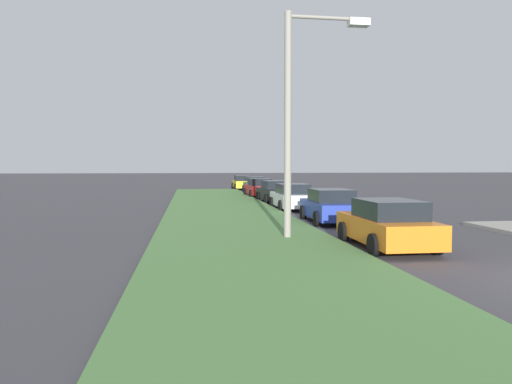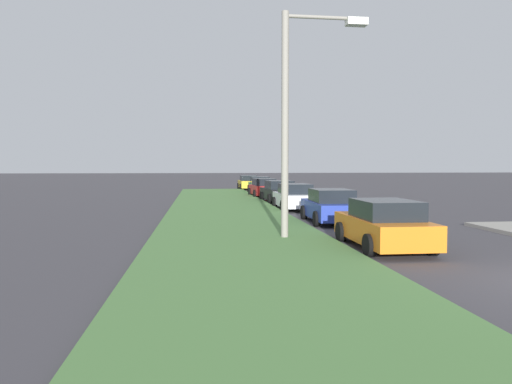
{
  "view_description": "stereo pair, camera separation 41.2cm",
  "coord_description": "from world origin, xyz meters",
  "px_view_note": "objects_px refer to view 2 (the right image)",
  "views": [
    {
      "loc": [
        -8.56,
        8.45,
        2.5
      ],
      "look_at": [
        11.77,
        5.62,
        1.36
      ],
      "focal_mm": 33.54,
      "sensor_mm": 36.0,
      "label": 1
    },
    {
      "loc": [
        -8.61,
        8.05,
        2.5
      ],
      "look_at": [
        11.77,
        5.62,
        1.36
      ],
      "focal_mm": 33.54,
      "sensor_mm": 36.0,
      "label": 2
    }
  ],
  "objects_px": {
    "parked_car_white": "(294,197)",
    "parked_car_green": "(260,185)",
    "parked_car_blue": "(330,206)",
    "parked_car_orange": "(384,225)",
    "streetlight": "(296,108)",
    "parked_car_red": "(264,188)",
    "parked_car_black": "(279,192)",
    "parked_car_yellow": "(248,183)"
  },
  "relations": [
    {
      "from": "parked_car_blue",
      "to": "parked_car_white",
      "type": "xyz_separation_m",
      "value": [
        6.18,
        0.35,
        0.0
      ]
    },
    {
      "from": "parked_car_orange",
      "to": "parked_car_white",
      "type": "bearing_deg",
      "value": 1.26
    },
    {
      "from": "parked_car_green",
      "to": "parked_car_white",
      "type": "bearing_deg",
      "value": -179.13
    },
    {
      "from": "parked_car_white",
      "to": "parked_car_green",
      "type": "relative_size",
      "value": 0.99
    },
    {
      "from": "parked_car_orange",
      "to": "parked_car_blue",
      "type": "height_order",
      "value": "same"
    },
    {
      "from": "parked_car_black",
      "to": "parked_car_green",
      "type": "relative_size",
      "value": 1.01
    },
    {
      "from": "parked_car_blue",
      "to": "parked_car_yellow",
      "type": "xyz_separation_m",
      "value": [
        29.09,
        0.63,
        0.0
      ]
    },
    {
      "from": "parked_car_blue",
      "to": "parked_car_black",
      "type": "distance_m",
      "value": 11.82
    },
    {
      "from": "parked_car_white",
      "to": "streetlight",
      "type": "relative_size",
      "value": 0.57
    },
    {
      "from": "parked_car_green",
      "to": "parked_car_yellow",
      "type": "height_order",
      "value": "same"
    },
    {
      "from": "parked_car_blue",
      "to": "parked_car_yellow",
      "type": "distance_m",
      "value": 29.1
    },
    {
      "from": "parked_car_green",
      "to": "parked_car_blue",
      "type": "bearing_deg",
      "value": -178.1
    },
    {
      "from": "parked_car_orange",
      "to": "parked_car_green",
      "type": "xyz_separation_m",
      "value": [
        29.67,
        -0.0,
        0.0
      ]
    },
    {
      "from": "parked_car_orange",
      "to": "parked_car_blue",
      "type": "distance_m",
      "value": 6.52
    },
    {
      "from": "parked_car_blue",
      "to": "parked_car_red",
      "type": "xyz_separation_m",
      "value": [
        17.32,
        0.6,
        0.0
      ]
    },
    {
      "from": "parked_car_red",
      "to": "streetlight",
      "type": "height_order",
      "value": "streetlight"
    },
    {
      "from": "streetlight",
      "to": "parked_car_black",
      "type": "bearing_deg",
      "value": -7.62
    },
    {
      "from": "parked_car_orange",
      "to": "parked_car_white",
      "type": "xyz_separation_m",
      "value": [
        12.7,
        0.17,
        0.0
      ]
    },
    {
      "from": "parked_car_white",
      "to": "parked_car_yellow",
      "type": "xyz_separation_m",
      "value": [
        22.91,
        0.27,
        0.0
      ]
    },
    {
      "from": "parked_car_white",
      "to": "streetlight",
      "type": "xyz_separation_m",
      "value": [
        -10.87,
        2.16,
        3.67
      ]
    },
    {
      "from": "parked_car_white",
      "to": "parked_car_yellow",
      "type": "relative_size",
      "value": 1.0
    },
    {
      "from": "parked_car_black",
      "to": "streetlight",
      "type": "xyz_separation_m",
      "value": [
        -16.5,
        2.21,
        3.67
      ]
    },
    {
      "from": "parked_car_orange",
      "to": "streetlight",
      "type": "height_order",
      "value": "streetlight"
    },
    {
      "from": "parked_car_orange",
      "to": "parked_car_yellow",
      "type": "bearing_deg",
      "value": 1.2
    },
    {
      "from": "streetlight",
      "to": "parked_car_green",
      "type": "bearing_deg",
      "value": -4.8
    },
    {
      "from": "parked_car_black",
      "to": "parked_car_yellow",
      "type": "bearing_deg",
      "value": -2.34
    },
    {
      "from": "parked_car_black",
      "to": "streetlight",
      "type": "distance_m",
      "value": 17.05
    },
    {
      "from": "parked_car_blue",
      "to": "streetlight",
      "type": "xyz_separation_m",
      "value": [
        -4.68,
        2.52,
        3.67
      ]
    },
    {
      "from": "parked_car_orange",
      "to": "parked_car_green",
      "type": "bearing_deg",
      "value": 0.48
    },
    {
      "from": "parked_car_orange",
      "to": "parked_car_red",
      "type": "relative_size",
      "value": 0.99
    },
    {
      "from": "parked_car_white",
      "to": "parked_car_green",
      "type": "xyz_separation_m",
      "value": [
        16.97,
        -0.18,
        0.0
      ]
    },
    {
      "from": "parked_car_orange",
      "to": "streetlight",
      "type": "bearing_deg",
      "value": 52.36
    },
    {
      "from": "parked_car_white",
      "to": "parked_car_green",
      "type": "height_order",
      "value": "same"
    },
    {
      "from": "parked_car_orange",
      "to": "parked_car_red",
      "type": "xyz_separation_m",
      "value": [
        23.84,
        0.42,
        0.0
      ]
    },
    {
      "from": "parked_car_red",
      "to": "parked_car_yellow",
      "type": "xyz_separation_m",
      "value": [
        11.77,
        0.03,
        0.0
      ]
    },
    {
      "from": "parked_car_yellow",
      "to": "streetlight",
      "type": "height_order",
      "value": "streetlight"
    },
    {
      "from": "parked_car_black",
      "to": "streetlight",
      "type": "height_order",
      "value": "streetlight"
    },
    {
      "from": "parked_car_orange",
      "to": "parked_car_white",
      "type": "distance_m",
      "value": 12.7
    },
    {
      "from": "parked_car_blue",
      "to": "parked_car_white",
      "type": "distance_m",
      "value": 6.19
    },
    {
      "from": "parked_car_orange",
      "to": "parked_car_green",
      "type": "relative_size",
      "value": 0.99
    },
    {
      "from": "parked_car_red",
      "to": "streetlight",
      "type": "bearing_deg",
      "value": 172.78
    },
    {
      "from": "parked_car_yellow",
      "to": "streetlight",
      "type": "relative_size",
      "value": 0.58
    }
  ]
}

